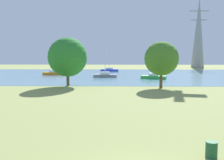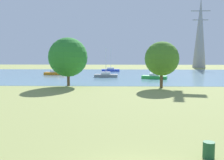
# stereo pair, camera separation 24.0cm
# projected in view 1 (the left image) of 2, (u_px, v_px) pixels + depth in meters

# --- Properties ---
(ground_plane) EXTENTS (160.00, 160.00, 0.00)m
(ground_plane) POSITION_uv_depth(u_px,v_px,m) (127.00, 95.00, 31.78)
(ground_plane) COLOR #8C9351
(litter_bin) EXTENTS (0.56, 0.56, 0.80)m
(litter_bin) POSITION_uv_depth(u_px,v_px,m) (211.00, 150.00, 12.69)
(litter_bin) COLOR #1E512D
(litter_bin) RESTS_ON ground
(water_surface) EXTENTS (140.00, 40.00, 0.02)m
(water_surface) POSITION_uv_depth(u_px,v_px,m) (123.00, 75.00, 59.62)
(water_surface) COLOR #608AA1
(water_surface) RESTS_ON ground
(sailboat_orange) EXTENTS (4.92, 1.94, 6.88)m
(sailboat_orange) POSITION_uv_depth(u_px,v_px,m) (54.00, 73.00, 60.06)
(sailboat_orange) COLOR orange
(sailboat_orange) RESTS_ON water_surface
(sailboat_blue) EXTENTS (4.90, 1.86, 6.77)m
(sailboat_blue) POSITION_uv_depth(u_px,v_px,m) (109.00, 70.00, 71.30)
(sailboat_blue) COLOR blue
(sailboat_blue) RESTS_ON water_surface
(sailboat_green) EXTENTS (5.03, 2.95, 7.38)m
(sailboat_green) POSITION_uv_depth(u_px,v_px,m) (154.00, 76.00, 51.01)
(sailboat_green) COLOR green
(sailboat_green) RESTS_ON water_surface
(sailboat_gray) EXTENTS (4.83, 1.61, 6.13)m
(sailboat_gray) POSITION_uv_depth(u_px,v_px,m) (105.00, 75.00, 54.45)
(sailboat_gray) COLOR gray
(sailboat_gray) RESTS_ON water_surface
(tree_west_far) EXTENTS (5.94, 5.94, 7.37)m
(tree_west_far) POSITION_uv_depth(u_px,v_px,m) (68.00, 57.00, 39.72)
(tree_west_far) COLOR brown
(tree_west_far) RESTS_ON ground
(tree_east_near) EXTENTS (4.92, 4.92, 6.69)m
(tree_east_near) POSITION_uv_depth(u_px,v_px,m) (161.00, 59.00, 37.73)
(tree_east_near) COLOR brown
(tree_east_near) RESTS_ON ground
(electricity_pylon) EXTENTS (6.40, 4.40, 23.91)m
(electricity_pylon) POSITION_uv_depth(u_px,v_px,m) (198.00, 32.00, 89.56)
(electricity_pylon) COLOR gray
(electricity_pylon) RESTS_ON ground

